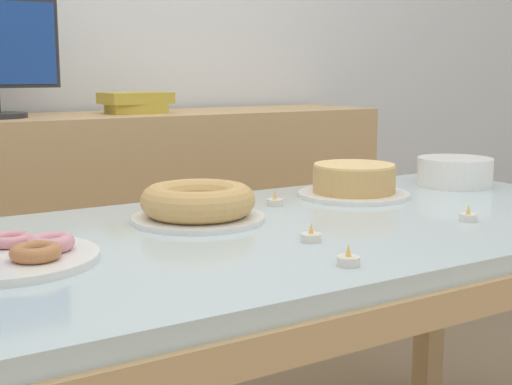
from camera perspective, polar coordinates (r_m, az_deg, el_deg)
The scene contains 12 objects.
wall_back at distance 2.83m, azimuth -14.25°, elevation 14.32°, with size 8.00×0.10×2.60m, color silver.
dining_table at distance 1.56m, azimuth 3.78°, elevation -5.67°, with size 1.69×0.86×0.74m.
sideboard at distance 2.60m, azimuth -11.42°, elevation -3.89°, with size 2.09×0.44×0.91m.
book_stack at distance 2.57m, azimuth -9.60°, elevation 7.13°, with size 0.24×0.17×0.07m.
cake_chocolate_round at distance 1.87m, azimuth 7.84°, elevation 0.85°, with size 0.29×0.29×0.09m.
cake_golden_bundt at distance 1.55m, azimuth -4.66°, elevation -0.90°, with size 0.29×0.29×0.08m.
pastry_platter at distance 1.29m, azimuth -19.06°, elevation -4.73°, with size 0.31×0.31×0.04m.
plate_stack at distance 2.10m, azimuth 15.62°, elevation 1.61°, with size 0.21×0.21×0.08m.
tealight_centre at distance 1.21m, azimuth 7.39°, elevation -5.35°, with size 0.04×0.04×0.04m.
tealight_right_edge at distance 1.62m, azimuth 16.60°, elevation -1.85°, with size 0.04×0.04×0.04m.
tealight_left_edge at distance 1.37m, azimuth 4.42°, elevation -3.53°, with size 0.04×0.04×0.04m.
tealight_near_cakes at distance 1.73m, azimuth 1.52°, elevation -0.72°, with size 0.04×0.04×0.04m.
Camera 1 is at (-0.88, -1.21, 1.06)m, focal length 50.00 mm.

